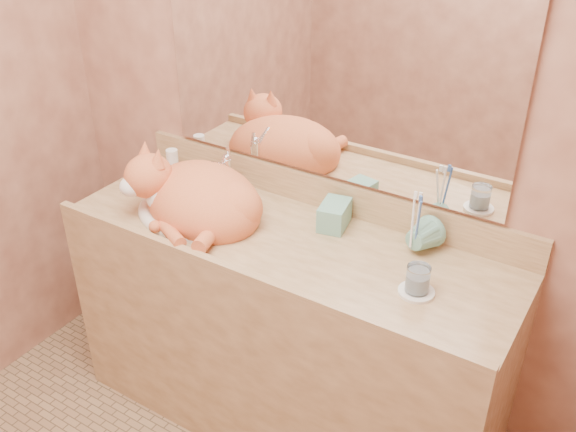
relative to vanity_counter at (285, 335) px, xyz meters
The scene contains 12 objects.
wall_back 0.87m from the vanity_counter, 90.00° to the left, with size 2.40×0.02×2.50m, color brown.
vanity_counter is the anchor object (origin of this frame).
mirror 1.00m from the vanity_counter, 90.00° to the left, with size 1.30×0.02×0.80m, color white.
sink_basin 0.61m from the vanity_counter, behind, with size 0.47×0.39×0.15m, color white, non-canonical shape.
faucet 0.65m from the vanity_counter, 156.06° to the left, with size 0.05×0.13×0.18m, color white, non-canonical shape.
cat 0.63m from the vanity_counter, behind, with size 0.48×0.40×0.26m, color #CB572E, non-canonical shape.
soap_dispenser 0.55m from the vanity_counter, 40.58° to the left, with size 0.09×0.09×0.20m, color #69A893.
toothbrush_cup 0.64m from the vanity_counter, 18.24° to the left, with size 0.11×0.11×0.10m, color #69A893.
toothbrushes 0.71m from the vanity_counter, 18.24° to the left, with size 0.04×0.04×0.24m, color white, non-canonical shape.
saucer 0.66m from the vanity_counter, ahead, with size 0.11×0.11×0.01m, color white.
water_glass 0.69m from the vanity_counter, ahead, with size 0.07×0.07×0.08m, color silver.
lotion_bottle 0.82m from the vanity_counter, 165.34° to the left, with size 0.05×0.05×0.11m, color white.
Camera 1 is at (0.98, -0.83, 2.03)m, focal length 40.00 mm.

